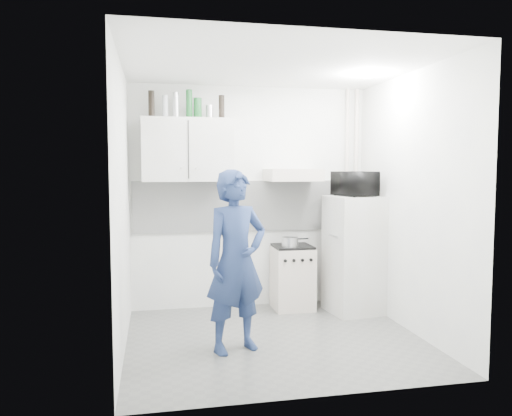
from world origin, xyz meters
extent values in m
plane|color=#525250|center=(0.00, 0.00, 0.00)|extent=(2.80, 2.80, 0.00)
plane|color=white|center=(0.00, 0.00, 2.60)|extent=(2.80, 2.80, 0.00)
plane|color=white|center=(0.00, 1.25, 1.30)|extent=(2.80, 0.00, 2.80)
plane|color=white|center=(-1.40, 0.00, 1.30)|extent=(0.00, 2.60, 2.60)
plane|color=white|center=(1.40, 0.00, 1.30)|extent=(0.00, 2.60, 2.60)
imported|color=navy|center=(-0.41, -0.21, 0.82)|extent=(0.70, 0.57, 1.64)
cube|color=beige|center=(0.45, 1.00, 0.36)|extent=(0.45, 0.45, 0.72)
cube|color=silver|center=(1.10, 0.72, 0.67)|extent=(0.61, 0.61, 1.33)
cube|color=black|center=(0.45, 1.00, 0.74)|extent=(0.43, 0.43, 0.03)
cylinder|color=silver|center=(0.40, 0.92, 0.80)|extent=(0.19, 0.19, 0.11)
imported|color=black|center=(1.10, 0.72, 1.47)|extent=(0.56, 0.43, 0.28)
cylinder|color=black|center=(-1.14, 1.07, 2.35)|extent=(0.07, 0.07, 0.29)
cylinder|color=#B2B7BC|center=(-0.99, 1.07, 2.32)|extent=(0.06, 0.06, 0.24)
cylinder|color=silver|center=(-0.87, 1.07, 2.34)|extent=(0.07, 0.07, 0.28)
cylinder|color=#144C1E|center=(-0.72, 1.07, 2.36)|extent=(0.07, 0.07, 0.31)
cylinder|color=#144C1E|center=(-0.63, 1.07, 2.31)|extent=(0.09, 0.09, 0.23)
cylinder|color=silver|center=(-0.50, 1.07, 2.28)|extent=(0.08, 0.08, 0.15)
cylinder|color=black|center=(-0.36, 1.07, 2.33)|extent=(0.07, 0.07, 0.26)
cube|color=silver|center=(-0.75, 1.07, 1.85)|extent=(1.00, 0.35, 0.70)
cube|color=beige|center=(0.45, 1.00, 1.57)|extent=(0.60, 0.50, 0.14)
cube|color=white|center=(0.00, 1.24, 1.20)|extent=(2.74, 0.03, 0.60)
cylinder|color=beige|center=(1.30, 1.17, 1.30)|extent=(0.05, 0.05, 2.60)
cylinder|color=beige|center=(1.18, 1.17, 1.30)|extent=(0.04, 0.04, 2.60)
cylinder|color=white|center=(1.00, 0.20, 2.57)|extent=(0.10, 0.10, 0.02)
camera|label=1|loc=(-1.12, -4.56, 1.64)|focal=35.00mm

